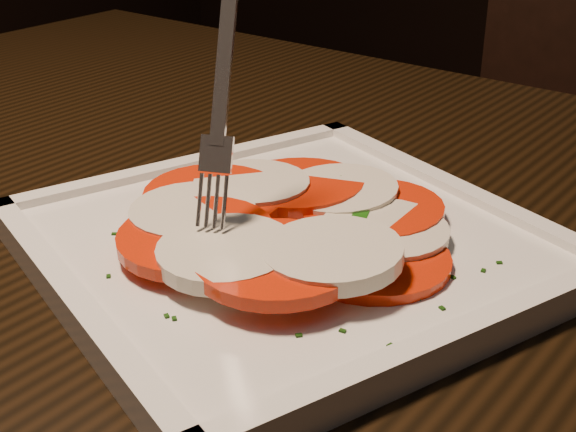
% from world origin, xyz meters
% --- Properties ---
extents(table, '(1.21, 0.81, 0.75)m').
position_xyz_m(table, '(0.18, 0.20, 0.65)').
color(table, black).
rests_on(table, ground).
extents(plate, '(0.38, 0.38, 0.01)m').
position_xyz_m(plate, '(0.28, 0.14, 0.76)').
color(plate, white).
rests_on(plate, table).
extents(caprese_salad, '(0.23, 0.23, 0.03)m').
position_xyz_m(caprese_salad, '(0.28, 0.14, 0.78)').
color(caprese_salad, red).
rests_on(caprese_salad, plate).
extents(fork, '(0.06, 0.08, 0.17)m').
position_xyz_m(fork, '(0.24, 0.12, 0.87)').
color(fork, white).
rests_on(fork, caprese_salad).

